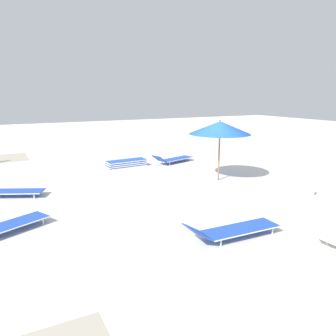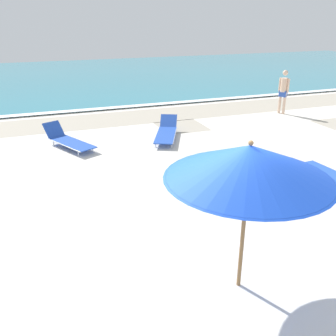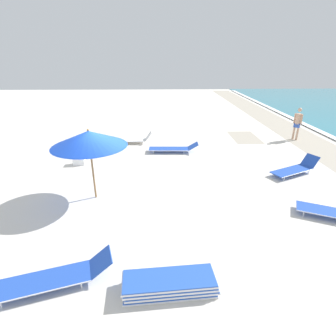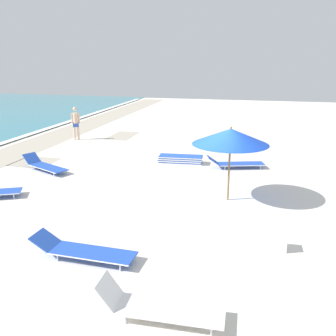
# 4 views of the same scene
# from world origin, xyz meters

# --- Properties ---
(ground_plane) EXTENTS (60.00, 60.00, 0.16)m
(ground_plane) POSITION_xyz_m (0.00, 0.01, -0.08)
(ground_plane) COLOR silver
(ocean_water) EXTENTS (60.00, 19.23, 0.07)m
(ocean_water) POSITION_xyz_m (0.00, 20.44, 0.03)
(ocean_water) COLOR teal
(ocean_water) RESTS_ON ground_plane
(beach_umbrella) EXTENTS (2.30, 2.30, 2.32)m
(beach_umbrella) POSITION_xyz_m (0.65, -0.97, 2.01)
(beach_umbrella) COLOR olive
(beach_umbrella) RESTS_ON ground_plane
(lounger_stack) EXTENTS (0.76, 1.92, 0.32)m
(lounger_stack) POSITION_xyz_m (4.46, 1.36, 0.16)
(lounger_stack) COLOR blue
(lounger_stack) RESTS_ON ground_plane
(sun_lounger_under_umbrella) EXTENTS (1.47, 2.16, 0.62)m
(sun_lounger_under_umbrella) POSITION_xyz_m (-1.05, 6.50, 0.22)
(sun_lounger_under_umbrella) COLOR blue
(sun_lounger_under_umbrella) RESTS_ON ground_plane
(sun_lounger_beside_umbrella) EXTENTS (1.51, 2.30, 0.54)m
(sun_lounger_beside_umbrella) POSITION_xyz_m (2.11, 6.29, 0.21)
(sun_lounger_beside_umbrella) COLOR blue
(sun_lounger_beside_umbrella) RESTS_ON ground_plane
(beachgoer_wading_adult) EXTENTS (0.30, 0.41, 1.76)m
(beachgoer_wading_adult) POSITION_xyz_m (7.75, 7.81, 1.00)
(beachgoer_wading_adult) COLOR beige
(beachgoer_wading_adult) RESTS_ON ground_plane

